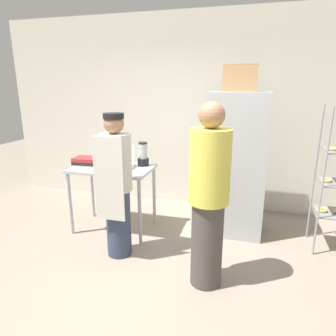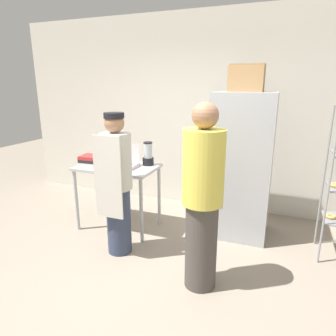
{
  "view_description": "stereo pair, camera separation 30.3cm",
  "coord_description": "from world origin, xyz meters",
  "px_view_note": "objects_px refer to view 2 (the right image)",
  "views": [
    {
      "loc": [
        0.83,
        -2.31,
        1.89
      ],
      "look_at": [
        -0.02,
        0.73,
        1.01
      ],
      "focal_mm": 32.0,
      "sensor_mm": 36.0,
      "label": 1
    },
    {
      "loc": [
        1.11,
        -2.21,
        1.89
      ],
      "look_at": [
        -0.02,
        0.73,
        1.01
      ],
      "focal_mm": 32.0,
      "sensor_mm": 36.0,
      "label": 2
    }
  ],
  "objects_px": {
    "person_baker": "(117,183)",
    "donut_box": "(126,164)",
    "blender_pitcher": "(148,155)",
    "binder_stack": "(93,161)",
    "cardboard_storage_box": "(247,78)",
    "person_customer": "(202,199)",
    "refrigerator": "(241,166)"
  },
  "relations": [
    {
      "from": "binder_stack",
      "to": "cardboard_storage_box",
      "type": "xyz_separation_m",
      "value": [
        1.82,
        0.59,
        1.03
      ]
    },
    {
      "from": "donut_box",
      "to": "blender_pitcher",
      "type": "xyz_separation_m",
      "value": [
        0.22,
        0.2,
        0.09
      ]
    },
    {
      "from": "person_customer",
      "to": "donut_box",
      "type": "bearing_deg",
      "value": 146.58
    },
    {
      "from": "cardboard_storage_box",
      "to": "person_baker",
      "type": "relative_size",
      "value": 0.25
    },
    {
      "from": "cardboard_storage_box",
      "to": "person_baker",
      "type": "xyz_separation_m",
      "value": [
        -1.2,
        -1.04,
        -1.12
      ]
    },
    {
      "from": "donut_box",
      "to": "binder_stack",
      "type": "bearing_deg",
      "value": -167.34
    },
    {
      "from": "blender_pitcher",
      "to": "binder_stack",
      "type": "bearing_deg",
      "value": -155.26
    },
    {
      "from": "blender_pitcher",
      "to": "binder_stack",
      "type": "relative_size",
      "value": 0.99
    },
    {
      "from": "refrigerator",
      "to": "person_customer",
      "type": "distance_m",
      "value": 1.24
    },
    {
      "from": "binder_stack",
      "to": "person_customer",
      "type": "distance_m",
      "value": 1.8
    },
    {
      "from": "person_baker",
      "to": "person_customer",
      "type": "distance_m",
      "value": 1.07
    },
    {
      "from": "blender_pitcher",
      "to": "binder_stack",
      "type": "distance_m",
      "value": 0.73
    },
    {
      "from": "donut_box",
      "to": "binder_stack",
      "type": "distance_m",
      "value": 0.45
    },
    {
      "from": "donut_box",
      "to": "person_baker",
      "type": "relative_size",
      "value": 0.18
    },
    {
      "from": "binder_stack",
      "to": "cardboard_storage_box",
      "type": "bearing_deg",
      "value": 17.98
    },
    {
      "from": "donut_box",
      "to": "person_customer",
      "type": "xyz_separation_m",
      "value": [
        1.22,
        -0.8,
        -0.02
      ]
    },
    {
      "from": "person_baker",
      "to": "cardboard_storage_box",
      "type": "bearing_deg",
      "value": 41.04
    },
    {
      "from": "donut_box",
      "to": "person_customer",
      "type": "height_order",
      "value": "person_customer"
    },
    {
      "from": "person_baker",
      "to": "donut_box",
      "type": "bearing_deg",
      "value": 108.33
    },
    {
      "from": "donut_box",
      "to": "cardboard_storage_box",
      "type": "relative_size",
      "value": 0.7
    },
    {
      "from": "cardboard_storage_box",
      "to": "person_customer",
      "type": "relative_size",
      "value": 0.23
    },
    {
      "from": "donut_box",
      "to": "cardboard_storage_box",
      "type": "xyz_separation_m",
      "value": [
        1.38,
        0.49,
        1.05
      ]
    },
    {
      "from": "blender_pitcher",
      "to": "person_customer",
      "type": "xyz_separation_m",
      "value": [
        1.0,
        -1.01,
        -0.1
      ]
    },
    {
      "from": "person_baker",
      "to": "binder_stack",
      "type": "bearing_deg",
      "value": 143.96
    },
    {
      "from": "cardboard_storage_box",
      "to": "person_baker",
      "type": "height_order",
      "value": "cardboard_storage_box"
    },
    {
      "from": "binder_stack",
      "to": "blender_pitcher",
      "type": "bearing_deg",
      "value": 24.74
    },
    {
      "from": "binder_stack",
      "to": "person_baker",
      "type": "distance_m",
      "value": 0.77
    },
    {
      "from": "binder_stack",
      "to": "person_baker",
      "type": "height_order",
      "value": "person_baker"
    },
    {
      "from": "binder_stack",
      "to": "donut_box",
      "type": "bearing_deg",
      "value": 12.66
    },
    {
      "from": "refrigerator",
      "to": "blender_pitcher",
      "type": "relative_size",
      "value": 5.84
    },
    {
      "from": "refrigerator",
      "to": "blender_pitcher",
      "type": "height_order",
      "value": "refrigerator"
    },
    {
      "from": "refrigerator",
      "to": "person_customer",
      "type": "relative_size",
      "value": 1.03
    }
  ]
}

